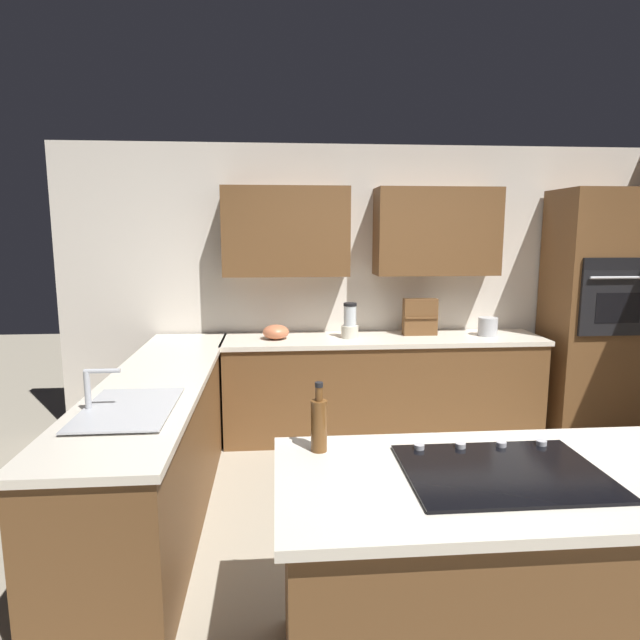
% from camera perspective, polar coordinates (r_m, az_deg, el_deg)
% --- Properties ---
extents(ground_plane, '(14.00, 14.00, 0.00)m').
position_cam_1_polar(ground_plane, '(3.60, 13.84, -21.47)').
color(ground_plane, '#9E937F').
extents(wall_back, '(6.00, 0.44, 2.60)m').
position_cam_1_polar(wall_back, '(5.07, 6.38, 4.91)').
color(wall_back, silver).
rests_on(wall_back, ground).
extents(lower_cabinets_back, '(2.80, 0.60, 0.86)m').
position_cam_1_polar(lower_cabinets_back, '(4.94, 6.58, -7.17)').
color(lower_cabinets_back, brown).
rests_on(lower_cabinets_back, ground).
extents(countertop_back, '(2.84, 0.64, 0.04)m').
position_cam_1_polar(countertop_back, '(4.83, 6.68, -2.05)').
color(countertop_back, silver).
rests_on(countertop_back, lower_cabinets_back).
extents(lower_cabinets_side, '(0.60, 2.90, 0.86)m').
position_cam_1_polar(lower_cabinets_side, '(3.82, -16.46, -12.52)').
color(lower_cabinets_side, brown).
rests_on(lower_cabinets_side, ground).
extents(countertop_side, '(0.64, 2.94, 0.04)m').
position_cam_1_polar(countertop_side, '(3.68, -16.78, -6.00)').
color(countertop_side, silver).
rests_on(countertop_side, lower_cabinets_side).
extents(island_base, '(1.69, 0.81, 0.86)m').
position_cam_1_polar(island_base, '(2.52, 18.13, -24.92)').
color(island_base, brown).
rests_on(island_base, ground).
extents(island_top, '(1.77, 0.89, 0.04)m').
position_cam_1_polar(island_top, '(2.30, 18.71, -15.56)').
color(island_top, silver).
rests_on(island_top, island_base).
extents(wall_oven, '(0.80, 0.66, 2.20)m').
position_cam_1_polar(wall_oven, '(5.51, 27.03, 0.73)').
color(wall_oven, brown).
rests_on(wall_oven, ground).
extents(sink_unit, '(0.46, 0.70, 0.23)m').
position_cam_1_polar(sink_unit, '(3.02, -19.73, -8.74)').
color(sink_unit, '#515456').
rests_on(sink_unit, countertop_side).
extents(cooktop, '(0.76, 0.56, 0.03)m').
position_cam_1_polar(cooktop, '(2.29, 18.69, -14.88)').
color(cooktop, black).
rests_on(cooktop, island_top).
extents(blender, '(0.15, 0.15, 0.31)m').
position_cam_1_polar(blender, '(4.75, 3.18, -0.32)').
color(blender, beige).
rests_on(blender, countertop_back).
extents(mixing_bowl, '(0.23, 0.23, 0.13)m').
position_cam_1_polar(mixing_bowl, '(4.71, -4.68, -1.26)').
color(mixing_bowl, '#CC724C').
rests_on(mixing_bowl, countertop_back).
extents(spice_rack, '(0.30, 0.11, 0.33)m').
position_cam_1_polar(spice_rack, '(4.95, 10.51, 0.32)').
color(spice_rack, brown).
rests_on(spice_rack, countertop_back).
extents(kettle, '(0.17, 0.17, 0.16)m').
position_cam_1_polar(kettle, '(5.08, 17.29, -0.68)').
color(kettle, '#B7BABF').
rests_on(kettle, countertop_back).
extents(oil_bottle, '(0.07, 0.07, 0.30)m').
position_cam_1_polar(oil_bottle, '(2.33, -0.11, -10.86)').
color(oil_bottle, brown).
rests_on(oil_bottle, island_top).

